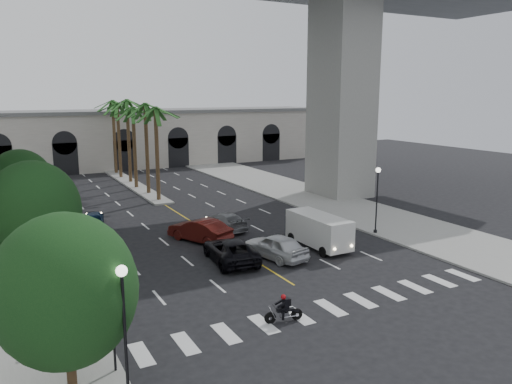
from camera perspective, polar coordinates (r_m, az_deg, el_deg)
name	(u,v)px	position (r m, az deg, el deg)	size (l,w,h in m)	color
ground	(314,297)	(28.08, 6.65, -11.88)	(140.00, 140.00, 0.00)	black
sidewalk_left	(0,259)	(37.72, -27.21, -6.87)	(8.00, 100.00, 0.15)	gray
sidewalk_right	(354,210)	(48.14, 11.17, -2.07)	(8.00, 100.00, 0.15)	gray
median	(134,185)	(61.92, -13.80, 0.80)	(2.00, 24.00, 0.20)	gray
pier_building	(103,139)	(77.84, -17.12, 5.80)	(71.00, 10.50, 8.50)	beige
bridge	(209,7)	(47.43, -5.41, 20.33)	(75.00, 13.00, 26.00)	gray
palm_a	(155,112)	(51.35, -11.42, 8.92)	(3.20, 3.20, 10.30)	#47331E
palm_b	(145,108)	(55.20, -12.55, 9.31)	(3.20, 3.20, 10.60)	#47331E
palm_c	(133,112)	(59.00, -13.89, 8.91)	(3.20, 3.20, 10.10)	#47331E
palm_d	(127,104)	(62.94, -14.54, 9.68)	(3.20, 3.20, 10.90)	#47331E
palm_e	(117,107)	(66.79, -15.56, 9.30)	(3.20, 3.20, 10.40)	#47331E
palm_f	(113,105)	(70.75, -16.07, 9.59)	(3.20, 3.20, 10.70)	#47331E
street_tree_near	(65,291)	(19.49, -20.98, -10.50)	(5.20, 5.20, 6.89)	#382616
street_tree_mid	(34,211)	(31.89, -24.08, -2.03)	(5.44, 5.44, 7.21)	#382616
street_tree_far	(21,184)	(43.72, -25.28, 0.83)	(5.04, 5.04, 6.68)	#382616
lamp_post_left_near	(125,324)	(18.22, -14.80, -14.42)	(0.40, 0.40, 5.35)	black
lamp_post_left_far	(52,205)	(38.07, -22.27, -1.38)	(0.40, 0.40, 5.35)	black
lamp_post_right	(377,194)	(39.99, 13.67, -0.28)	(0.40, 0.40, 5.35)	black
traffic_signal_near	(112,315)	(20.76, -16.09, -13.35)	(0.25, 0.18, 3.65)	black
traffic_signal_far	(93,281)	(24.41, -18.13, -9.68)	(0.25, 0.18, 3.65)	black
motorcycle_rider	(285,309)	(25.02, 3.30, -13.23)	(1.95, 0.58, 1.41)	black
car_a	(276,246)	(33.86, 2.26, -6.20)	(2.00, 4.97, 1.69)	silver
car_b	(200,230)	(37.81, -6.45, -4.36)	(1.82, 5.23, 1.72)	#521510
car_c	(230,250)	(33.22, -2.94, -6.67)	(2.59, 5.63, 1.56)	black
car_d	(225,221)	(40.86, -3.52, -3.35)	(1.98, 4.87, 1.41)	slate
car_e	(94,219)	(43.75, -18.03, -2.95)	(1.60, 3.99, 1.36)	#0D213D
cargo_van	(319,230)	(36.27, 7.21, -4.30)	(2.33, 5.63, 2.38)	silver
pedestrian_a	(82,294)	(26.91, -19.23, -10.94)	(0.71, 0.46, 1.94)	black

